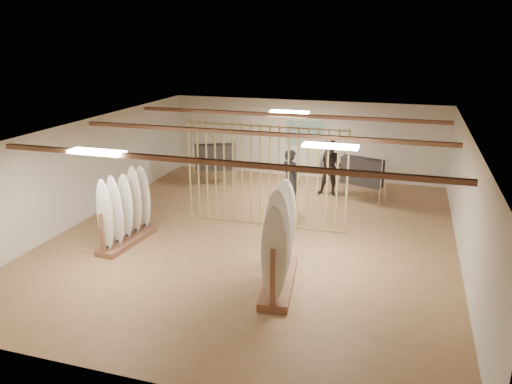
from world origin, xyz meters
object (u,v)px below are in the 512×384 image
(rack_left, at_px, (126,220))
(rack_right, at_px, (279,253))
(clothing_rack_b, at_px, (362,172))
(shopper_a, at_px, (290,176))
(clothing_rack_a, at_px, (214,157))
(shopper_b, at_px, (331,164))

(rack_left, distance_m, rack_right, 4.33)
(rack_left, relative_size, clothing_rack_b, 1.31)
(clothing_rack_b, relative_size, shopper_a, 0.72)
(clothing_rack_a, distance_m, clothing_rack_b, 5.05)
(rack_left, bearing_deg, clothing_rack_a, 91.82)
(rack_right, distance_m, shopper_b, 6.38)
(rack_left, xyz_separation_m, shopper_a, (3.32, 3.69, 0.42))
(shopper_a, bearing_deg, shopper_b, -89.69)
(rack_right, height_order, clothing_rack_a, rack_right)
(rack_right, distance_m, shopper_a, 4.79)
(rack_left, height_order, rack_right, rack_right)
(clothing_rack_b, xyz_separation_m, shopper_a, (-1.95, -1.35, 0.07))
(shopper_a, distance_m, shopper_b, 1.92)
(shopper_a, xyz_separation_m, shopper_b, (0.92, 1.68, 0.01))
(clothing_rack_b, bearing_deg, rack_right, -81.15)
(clothing_rack_b, relative_size, shopper_b, 0.71)
(clothing_rack_a, xyz_separation_m, shopper_a, (3.09, -1.69, 0.05))
(rack_left, relative_size, shopper_a, 0.94)
(rack_right, bearing_deg, clothing_rack_b, 72.10)
(clothing_rack_a, distance_m, shopper_b, 4.01)
(clothing_rack_b, bearing_deg, shopper_a, -126.66)
(clothing_rack_a, relative_size, shopper_a, 0.73)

